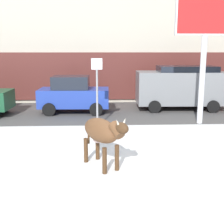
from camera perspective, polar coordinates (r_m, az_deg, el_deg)
The scene contains 7 objects.
ground_plane at distance 8.45m, azimuth 3.29°, elevation -10.00°, with size 120.00×120.00×0.00m, color white.
road_strip at distance 15.29m, azimuth 0.62°, elevation 0.07°, with size 60.00×5.60×0.01m, color #514F4C.
cow_brown at distance 7.94m, azimuth -1.93°, elevation -3.87°, with size 1.35×1.83×1.54m.
billboard at distance 13.16m, azimuth 17.70°, elevation 16.47°, with size 2.52×0.24×5.56m.
car_blue_hatchback at distance 15.13m, azimuth -7.46°, elevation 3.39°, with size 3.54×2.00×1.86m.
car_grey_van at distance 16.20m, azimuth 13.14°, elevation 4.87°, with size 4.65×2.22×2.32m.
street_sign at distance 11.98m, azimuth -2.91°, elevation 4.82°, with size 0.44×0.08×2.82m.
Camera 1 is at (-0.82, -7.79, 3.16)m, focal length 47.26 mm.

